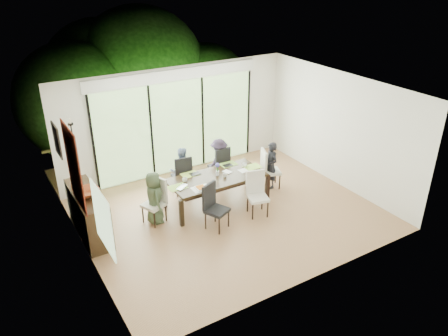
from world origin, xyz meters
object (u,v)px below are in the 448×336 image
chair_left_end (153,202)px  chair_far_left (181,174)px  person_left_end (154,198)px  cup_a (185,180)px  cup_b (225,175)px  chair_far_right (219,164)px  person_far_right (219,161)px  sideboard (89,214)px  chair_right_end (271,168)px  chair_near_right (258,195)px  person_right_end (271,165)px  laptop (184,188)px  vase (217,173)px  table_top (217,178)px  bowl (86,193)px  cup_c (245,165)px  chair_near_left (217,207)px  person_far_left (182,171)px

chair_left_end → chair_far_left: size_ratio=1.00×
person_left_end → cup_a: person_left_end is taller
cup_b → chair_far_right: bearing=67.2°
person_left_end → person_far_right: same height
sideboard → person_left_end: bearing=-11.6°
chair_right_end → sideboard: bearing=106.9°
cup_a → chair_near_right: bearing=-40.4°
person_right_end → laptop: size_ratio=3.91×
person_left_end → person_far_right: (2.03, 0.83, 0.00)m
person_far_right → vase: size_ratio=10.75×
chair_near_right → cup_a: (-1.20, 1.02, 0.22)m
cup_a → sideboard: (-2.06, 0.11, -0.24)m
table_top → chair_left_end: size_ratio=2.18×
chair_left_end → cup_a: 0.84m
cup_a → bowl: (-2.06, 0.01, 0.27)m
chair_left_end → laptop: bearing=58.6°
person_left_end → bowl: person_left_end is taller
chair_near_right → person_far_right: bearing=103.6°
sideboard → cup_c: bearing=-2.6°
person_left_end → cup_a: 0.81m
cup_a → vase: bearing=-7.6°
chair_right_end → person_right_end: person_right_end is taller
chair_far_right → cup_c: 0.82m
table_top → chair_right_end: chair_right_end is taller
cup_b → table_top: bearing=146.3°
cup_b → vase: bearing=123.7°
chair_right_end → chair_near_right: bearing=151.4°
chair_left_end → sideboard: size_ratio=0.59×
chair_near_left → table_top: bearing=35.3°
chair_right_end → bowl: 4.29m
person_far_right → sideboard: (-3.31, -0.57, -0.11)m
person_left_end → person_right_end: same height
chair_near_right → person_far_right: (0.05, 1.70, 0.08)m
chair_near_right → cup_c: bearing=88.1°
chair_left_end → person_right_end: person_right_end is taller
person_far_right → cup_b: 1.02m
chair_left_end → person_left_end: 0.09m
person_left_end → cup_b: bearing=-85.6°
person_far_left → cup_c: size_ratio=10.40×
table_top → laptop: laptop is taller
chair_far_right → person_left_end: (-2.03, -0.85, 0.08)m
chair_left_end → person_right_end: 2.98m
chair_left_end → cup_c: chair_left_end is taller
person_left_end → sideboard: bearing=86.4°
chair_left_end → person_far_left: (1.05, 0.83, 0.08)m
chair_near_right → chair_far_left: bearing=134.2°
person_right_end → table_top: bearing=-86.8°
vase → cup_c: vase is taller
chair_left_end → cup_a: bearing=77.9°
chair_near_right → bowl: size_ratio=2.00×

